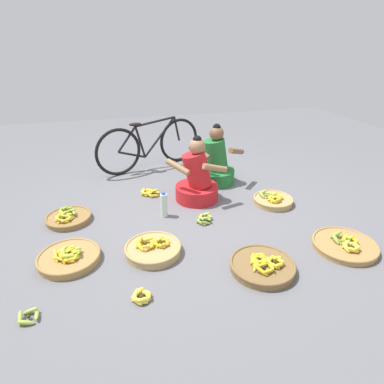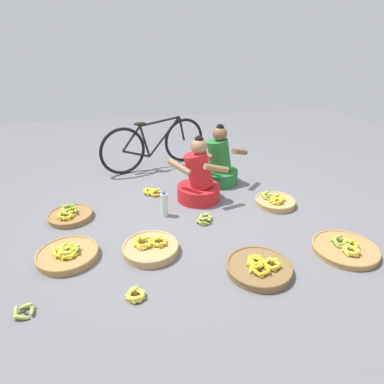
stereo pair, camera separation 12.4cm
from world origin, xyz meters
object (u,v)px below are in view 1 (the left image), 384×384
banana_basket_near_vendor (263,266)px  loose_bananas_front_right (28,317)px  banana_basket_back_left (273,200)px  banana_basket_near_bicycle (68,217)px  vendor_woman_front (197,180)px  banana_basket_back_right (345,245)px  banana_basket_mid_right (153,249)px  vendor_woman_behind (216,164)px  banana_basket_mid_left (69,257)px  bicycle_leaning (150,145)px  loose_bananas_front_left (149,193)px  loose_bananas_back_center (204,218)px  water_bottle (164,205)px  loose_bananas_front_center (141,297)px

banana_basket_near_vendor → loose_bananas_front_right: size_ratio=3.76×
banana_basket_back_left → banana_basket_near_bicycle: bearing=175.4°
banana_basket_near_vendor → banana_basket_near_bicycle: (-1.68, 1.29, -0.00)m
vendor_woman_front → loose_bananas_front_right: size_ratio=5.41×
banana_basket_back_right → banana_basket_mid_right: 1.81m
vendor_woman_behind → banana_basket_mid_left: vendor_woman_behind is taller
vendor_woman_front → bicycle_leaning: 1.28m
banana_basket_mid_right → loose_bananas_front_right: banana_basket_mid_right is taller
banana_basket_mid_left → banana_basket_back_right: size_ratio=0.92×
loose_bananas_front_left → loose_bananas_back_center: (0.49, -0.79, -0.00)m
vendor_woman_behind → banana_basket_mid_left: 2.27m
bicycle_leaning → banana_basket_near_bicycle: bicycle_leaning is taller
loose_bananas_front_left → water_bottle: size_ratio=0.86×
banana_basket_near_bicycle → loose_bananas_front_center: bearing=-65.6°
vendor_woman_front → water_bottle: (-0.46, -0.31, -0.12)m
banana_basket_back_left → loose_bananas_back_center: size_ratio=1.94×
banana_basket_near_vendor → water_bottle: water_bottle is taller
banana_basket_mid_left → loose_bananas_back_center: (1.37, 0.38, -0.02)m
banana_basket_mid_right → water_bottle: water_bottle is taller
banana_basket_back_right → loose_bananas_front_left: banana_basket_back_right is taller
banana_basket_near_bicycle → loose_bananas_back_center: bearing=-14.5°
loose_bananas_front_center → loose_bananas_front_left: bearing=80.2°
vendor_woman_behind → loose_bananas_front_center: vendor_woman_behind is taller
banana_basket_mid_left → water_bottle: 1.13m
banana_basket_near_vendor → bicycle_leaning: bearing=102.1°
banana_basket_mid_left → loose_bananas_front_left: (0.88, 1.17, -0.02)m
bicycle_leaning → loose_bananas_front_right: (-1.27, -2.74, -0.33)m
loose_bananas_front_right → banana_basket_near_bicycle: bearing=83.0°
banana_basket_back_right → water_bottle: water_bottle is taller
loose_bananas_back_center → loose_bananas_front_right: 1.89m
bicycle_leaning → banana_basket_near_vendor: (0.57, -2.66, -0.31)m
banana_basket_back_left → banana_basket_mid_right: bearing=-157.8°
bicycle_leaning → loose_bananas_front_left: (-0.16, -0.95, -0.33)m
banana_basket_mid_right → loose_bananas_front_left: size_ratio=2.06×
banana_basket_back_left → loose_bananas_front_left: banana_basket_back_left is taller
vendor_woman_front → bicycle_leaning: size_ratio=0.50×
banana_basket_back_left → loose_bananas_front_center: (-1.72, -1.19, -0.02)m
banana_basket_near_vendor → banana_basket_near_bicycle: banana_basket_near_vendor is taller
vendor_woman_behind → loose_bananas_front_right: vendor_woman_behind is taller
banana_basket_near_vendor → loose_bananas_front_right: bearing=-177.5°
banana_basket_near_bicycle → loose_bananas_front_center: 1.52m
vendor_woman_front → banana_basket_near_bicycle: size_ratio=1.67×
banana_basket_near_bicycle → loose_bananas_front_center: (0.63, -1.38, -0.01)m
banana_basket_near_vendor → water_bottle: bearing=119.8°
loose_bananas_front_center → water_bottle: size_ratio=0.62×
loose_bananas_front_left → loose_bananas_front_right: loose_bananas_front_left is taller
loose_bananas_back_center → water_bottle: bearing=152.6°
loose_bananas_front_center → loose_bananas_back_center: (0.80, 1.01, -0.00)m
banana_basket_mid_left → banana_basket_near_bicycle: (-0.06, 0.75, -0.00)m
bicycle_leaning → loose_bananas_front_left: bicycle_leaning is taller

